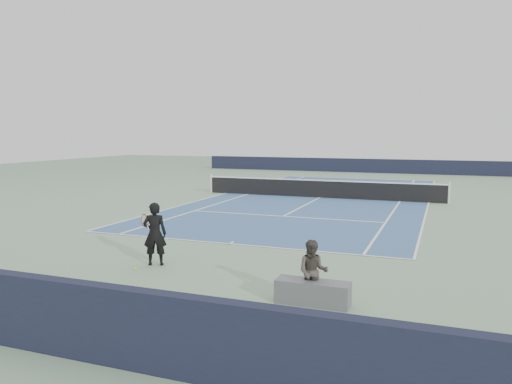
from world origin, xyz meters
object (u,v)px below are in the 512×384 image
(tennis_net, at_px, (320,188))
(tennis_ball, at_px, (135,269))
(spectator_bench, at_px, (313,281))
(tennis_player, at_px, (155,234))

(tennis_net, bearing_deg, tennis_ball, -93.83)
(tennis_ball, height_order, spectator_bench, spectator_bench)
(tennis_player, bearing_deg, tennis_ball, -109.35)
(spectator_bench, bearing_deg, tennis_ball, 169.90)
(tennis_net, height_order, tennis_ball, tennis_net)
(tennis_net, distance_m, tennis_ball, 15.45)
(tennis_ball, bearing_deg, tennis_net, 86.17)
(tennis_net, bearing_deg, tennis_player, -93.17)
(tennis_net, xyz_separation_m, tennis_ball, (-1.03, -15.41, -0.47))
(tennis_ball, distance_m, spectator_bench, 4.91)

